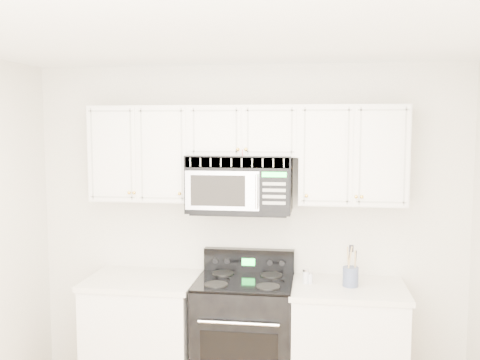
# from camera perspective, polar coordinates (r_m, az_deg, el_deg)

# --- Properties ---
(room) EXTENTS (3.51, 3.51, 2.61)m
(room) POSITION_cam_1_polar(r_m,az_deg,el_deg) (2.72, -3.90, -11.61)
(room) COLOR brown
(room) RESTS_ON ground
(base_cabinet_left) EXTENTS (0.86, 0.65, 0.92)m
(base_cabinet_left) POSITION_cam_1_polar(r_m,az_deg,el_deg) (4.52, -10.26, -16.24)
(base_cabinet_left) COLOR silver
(base_cabinet_left) RESTS_ON ground
(base_cabinet_right) EXTENTS (0.86, 0.65, 0.92)m
(base_cabinet_right) POSITION_cam_1_polar(r_m,az_deg,el_deg) (4.32, 11.34, -17.30)
(base_cabinet_right) COLOR silver
(base_cabinet_right) RESTS_ON ground
(range) EXTENTS (0.74, 0.67, 1.11)m
(range) POSITION_cam_1_polar(r_m,az_deg,el_deg) (4.33, 0.50, -16.34)
(range) COLOR black
(range) RESTS_ON ground
(upper_cabinets) EXTENTS (2.44, 0.37, 0.75)m
(upper_cabinets) POSITION_cam_1_polar(r_m,az_deg,el_deg) (4.16, 0.55, 3.31)
(upper_cabinets) COLOR silver
(upper_cabinets) RESTS_ON ground
(microwave) EXTENTS (0.80, 0.45, 0.44)m
(microwave) POSITION_cam_1_polar(r_m,az_deg,el_deg) (4.14, 0.01, -0.35)
(microwave) COLOR black
(microwave) RESTS_ON ground
(utensil_crock) EXTENTS (0.12, 0.12, 0.31)m
(utensil_crock) POSITION_cam_1_polar(r_m,az_deg,el_deg) (4.13, 11.71, -9.97)
(utensil_crock) COLOR #435173
(utensil_crock) RESTS_ON base_cabinet_right
(shaker_salt) EXTENTS (0.04, 0.04, 0.09)m
(shaker_salt) POSITION_cam_1_polar(r_m,az_deg,el_deg) (4.16, 7.50, -10.30)
(shaker_salt) COLOR #B8BAC6
(shaker_salt) RESTS_ON base_cabinet_right
(shaker_pepper) EXTENTS (0.05, 0.05, 0.11)m
(shaker_pepper) POSITION_cam_1_polar(r_m,az_deg,el_deg) (4.15, 7.02, -10.15)
(shaker_pepper) COLOR #B8BAC6
(shaker_pepper) RESTS_ON base_cabinet_right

